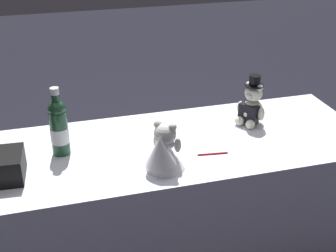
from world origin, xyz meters
The scene contains 6 objects.
ground_plane centered at (0.00, 0.00, 0.00)m, with size 12.00×12.00×0.00m, color black.
reception_table centered at (0.00, 0.00, 0.35)m, with size 2.04×0.74×0.70m, color white.
teddy_bear_groom centered at (0.49, 0.10, 0.80)m, with size 0.16×0.15×0.27m.
teddy_bear_bride centered at (-0.08, -0.22, 0.80)m, with size 0.23×0.23×0.23m.
champagne_bottle centered at (-0.51, 0.05, 0.84)m, with size 0.09×0.09×0.34m.
signing_pen centered at (0.17, -0.15, 0.70)m, with size 0.15×0.03×0.01m.
Camera 1 is at (-0.53, -1.90, 1.81)m, focal length 49.04 mm.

